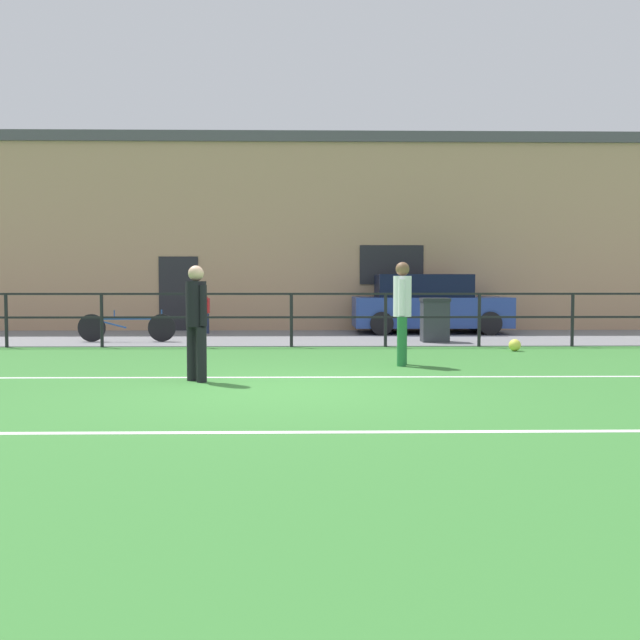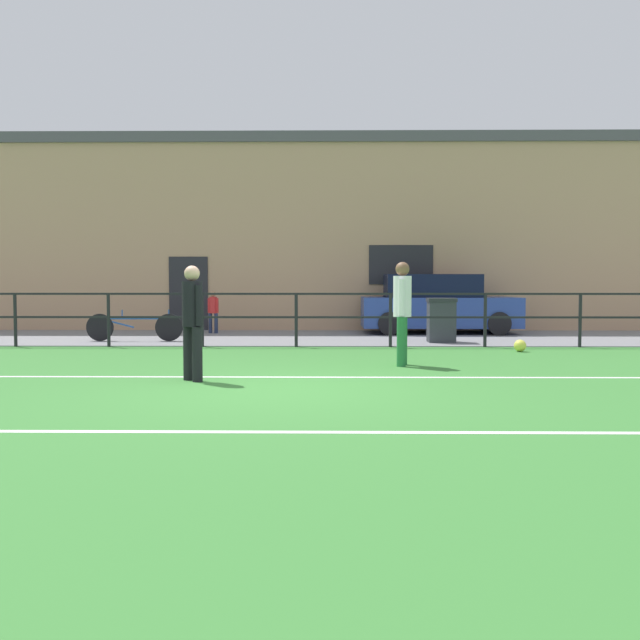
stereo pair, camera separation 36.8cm
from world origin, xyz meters
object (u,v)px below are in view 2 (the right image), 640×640
Objects in this scene: parked_car_red at (437,305)px; player_goalkeeper at (192,316)px; soccer_ball_match at (520,346)px; bicycle_parked_1 at (134,327)px; trash_bin_0 at (441,320)px; spectator_child at (213,309)px; player_striker at (402,307)px.

player_goalkeeper is at bearing -117.55° from parked_car_red.
bicycle_parked_1 is at bearing 165.19° from soccer_ball_match.
spectator_child is at bearing 153.96° from trash_bin_0.
parked_car_red is 4.12× the size of trash_bin_0.
parked_car_red is at bearing -1.45° from player_striker.
bicycle_parked_1 reaches higher than soccer_ball_match.
trash_bin_0 is (5.63, -2.75, -0.13)m from spectator_child.
trash_bin_0 is (-1.24, 2.02, 0.40)m from soccer_ball_match.
parked_car_red reaches higher than soccer_ball_match.
player_goalkeeper is at bearing 132.47° from player_striker.
parked_car_red is 1.85× the size of bicycle_parked_1.
parked_car_red is 2.93m from trash_bin_0.
trash_bin_0 is (7.03, -0.17, 0.17)m from bicycle_parked_1.
soccer_ball_match is (2.58, 2.38, -0.85)m from player_striker.
player_goalkeeper is 10.33m from parked_car_red.
bicycle_parked_1 is at bearing 178.65° from trash_bin_0.
spectator_child is at bearing -35.45° from player_goalkeeper.
trash_bin_0 is (4.43, 6.25, -0.38)m from player_goalkeeper.
trash_bin_0 reaches higher than bicycle_parked_1.
trash_bin_0 is at bearing -5.37° from player_striker.
player_goalkeeper is 9.08m from spectator_child.
player_goalkeeper is 3.60m from player_striker.
bicycle_parked_1 is (-7.38, -2.74, -0.41)m from parked_car_red.
bicycle_parked_1 is 2.23× the size of trash_bin_0.
parked_car_red is at bearing -163.23° from spectator_child.
spectator_child is 5.98m from parked_car_red.
parked_car_red reaches higher than spectator_child.
player_striker is 7.11× the size of soccer_ball_match.
player_striker is 3.61m from soccer_ball_match.
trash_bin_0 is at bearing 121.50° from soccer_ball_match.
spectator_child is 2.95m from bicycle_parked_1.
player_striker reaches higher than trash_bin_0.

